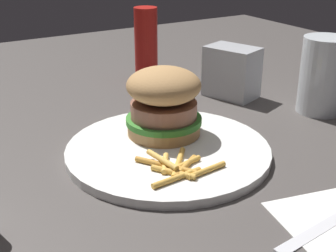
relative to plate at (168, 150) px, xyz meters
The scene contains 9 objects.
ground_plane 0.01m from the plate, 148.40° to the right, with size 1.60×1.60×0.00m, color #47423F.
plate is the anchor object (origin of this frame).
sandwich 0.07m from the plate, 66.65° to the left, with size 0.11×0.11×0.10m.
fries_pile 0.07m from the plate, 111.66° to the right, with size 0.10×0.08×0.01m.
napkin 0.23m from the plate, 73.15° to the right, with size 0.11×0.11×0.00m, color white.
fork 0.23m from the plate, 72.76° to the right, with size 0.17×0.04×0.00m.
drink_glass 0.30m from the plate, ahead, with size 0.07×0.07×0.12m.
napkin_dispenser 0.27m from the plate, 33.27° to the left, with size 0.09×0.06×0.09m, color #B7BABF.
ketchup_bottle 0.32m from the plate, 66.59° to the left, with size 0.04×0.04×0.15m, color #B21914.
Camera 1 is at (-0.28, -0.48, 0.29)m, focal length 49.98 mm.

